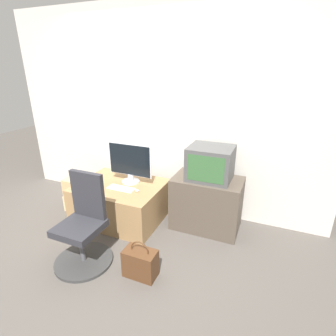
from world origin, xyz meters
The scene contains 13 objects.
ground_plane centered at (0.00, 0.00, 0.00)m, with size 12.00×12.00×0.00m, color #4C4742.
wall_back centered at (0.00, 1.32, 1.30)m, with size 4.40×0.05×2.60m.
desk centered at (-0.26, 0.75, 0.24)m, with size 1.06×0.83×0.47m.
side_stand centered at (0.80, 0.97, 0.32)m, with size 0.80×0.48×0.65m.
main_monitor centered at (-0.17, 0.87, 0.74)m, with size 0.59×0.22×0.51m.
keyboard centered at (-0.18, 0.65, 0.48)m, with size 0.34×0.12×0.01m.
mouse centered at (0.03, 0.65, 0.49)m, with size 0.05×0.04×0.03m.
crt_tv centered at (0.82, 0.99, 0.84)m, with size 0.49×0.43×0.38m.
office_chair centered at (-0.17, -0.08, 0.35)m, with size 0.58×0.58×0.92m.
cardboard_box_lower centered at (-0.96, 0.66, 0.11)m, with size 0.24×0.16×0.22m.
cardboard_box_upper centered at (-0.96, 0.66, 0.34)m, with size 0.22×0.15×0.24m.
handbag centered at (0.45, -0.06, 0.14)m, with size 0.31×0.18×0.38m.
book centered at (-0.81, 0.44, 0.01)m, with size 0.19×0.17×0.02m.
Camera 1 is at (1.45, -1.77, 1.87)m, focal length 28.00 mm.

